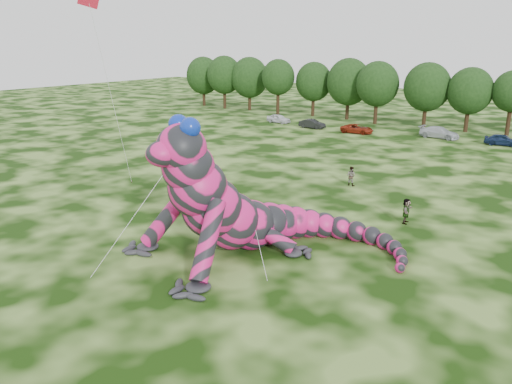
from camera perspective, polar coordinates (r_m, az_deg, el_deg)
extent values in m
plane|color=#16330A|center=(24.12, 1.23, -13.53)|extent=(240.00, 240.00, 0.00)
cube|color=red|center=(39.98, -18.61, 20.04)|extent=(1.20, 1.20, 1.17)
cylinder|color=silver|center=(42.59, -16.06, 9.84)|extent=(0.02, 0.02, 15.97)
cylinder|color=#382314|center=(46.41, -14.01, 1.20)|extent=(0.08, 0.08, 0.24)
imported|color=silver|center=(79.09, 2.60, 8.39)|extent=(4.19, 2.13, 1.37)
imported|color=black|center=(74.45, 6.44, 7.75)|extent=(4.00, 1.50, 1.30)
imported|color=maroon|center=(71.21, 11.48, 7.09)|extent=(4.60, 2.28, 1.25)
imported|color=silver|center=(70.46, 20.22, 6.40)|extent=(5.33, 2.66, 1.49)
imported|color=#142446|center=(68.43, 26.34, 5.37)|extent=(4.23, 1.97, 1.40)
imported|color=gray|center=(36.29, 16.79, -2.08)|extent=(0.77, 1.72, 1.79)
imported|color=gray|center=(44.72, 10.79, 1.81)|extent=(0.85, 0.67, 1.72)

